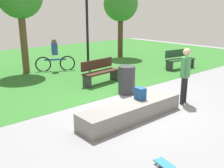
# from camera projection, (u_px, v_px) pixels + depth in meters

# --- Properties ---
(ground_plane) EXTENTS (28.00, 28.00, 0.00)m
(ground_plane) POSITION_uv_depth(u_px,v_px,m) (138.00, 104.00, 7.68)
(ground_plane) COLOR gray
(grass_lawn) EXTENTS (26.60, 12.97, 0.01)m
(grass_lawn) POSITION_uv_depth(u_px,v_px,m) (32.00, 65.00, 13.16)
(grass_lawn) COLOR #2D6B28
(grass_lawn) RESTS_ON ground_plane
(concrete_ledge) EXTENTS (3.06, 0.73, 0.42)m
(concrete_ledge) POSITION_uv_depth(u_px,v_px,m) (132.00, 111.00, 6.59)
(concrete_ledge) COLOR gray
(concrete_ledge) RESTS_ON ground_plane
(backpack_on_ledge) EXTENTS (0.23, 0.30, 0.32)m
(backpack_on_ledge) POSITION_uv_depth(u_px,v_px,m) (140.00, 93.00, 6.77)
(backpack_on_ledge) COLOR #1E4C8C
(backpack_on_ledge) RESTS_ON concrete_ledge
(skater_watching) EXTENTS (0.42, 0.28, 1.67)m
(skater_watching) POSITION_uv_depth(u_px,v_px,m) (185.00, 72.00, 7.48)
(skater_watching) COLOR black
(skater_watching) RESTS_ON ground_plane
(park_bench_far_right) EXTENTS (1.64, 0.66, 0.91)m
(park_bench_far_right) POSITION_uv_depth(u_px,v_px,m) (100.00, 71.00, 9.77)
(park_bench_far_right) COLOR #331E14
(park_bench_far_right) RESTS_ON ground_plane
(park_bench_near_path) EXTENTS (1.65, 0.67, 0.91)m
(park_bench_near_path) POSITION_uv_depth(u_px,v_px,m) (179.00, 59.00, 12.34)
(park_bench_near_path) COLOR #1E4223
(park_bench_near_path) RESTS_ON ground_plane
(tree_slender_maple) EXTENTS (2.01, 2.01, 4.11)m
(tree_slender_maple) POSITION_uv_depth(u_px,v_px,m) (121.00, 5.00, 14.83)
(tree_slender_maple) COLOR #4C3823
(tree_slender_maple) RESTS_ON grass_lawn
(lamp_post) EXTENTS (0.28, 0.28, 3.88)m
(lamp_post) POSITION_uv_depth(u_px,v_px,m) (87.00, 18.00, 12.12)
(lamp_post) COLOR black
(lamp_post) RESTS_ON ground_plane
(trash_bin) EXTENTS (0.56, 0.56, 0.94)m
(trash_bin) POSITION_uv_depth(u_px,v_px,m) (127.00, 80.00, 8.53)
(trash_bin) COLOR #333338
(trash_bin) RESTS_ON ground_plane
(cyclist_on_bicycle) EXTENTS (1.65, 0.88, 1.52)m
(cyclist_on_bicycle) POSITION_uv_depth(u_px,v_px,m) (55.00, 57.00, 11.79)
(cyclist_on_bicycle) COLOR black
(cyclist_on_bicycle) RESTS_ON ground_plane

